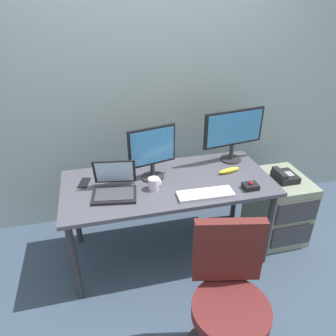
# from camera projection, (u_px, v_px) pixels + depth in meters

# --- Properties ---
(ground_plane) EXTENTS (8.00, 8.00, 0.00)m
(ground_plane) POSITION_uv_depth(u_px,v_px,m) (168.00, 250.00, 2.81)
(ground_plane) COLOR #364659
(back_wall) EXTENTS (6.00, 0.10, 2.80)m
(back_wall) POSITION_uv_depth(u_px,v_px,m) (148.00, 72.00, 2.74)
(back_wall) COLOR #8EA1A1
(back_wall) RESTS_ON ground
(desk) EXTENTS (1.62, 0.74, 0.72)m
(desk) POSITION_uv_depth(u_px,v_px,m) (168.00, 189.00, 2.49)
(desk) COLOR #484852
(desk) RESTS_ON ground
(file_cabinet) EXTENTS (0.42, 0.53, 0.60)m
(file_cabinet) POSITION_uv_depth(u_px,v_px,m) (278.00, 207.00, 2.87)
(file_cabinet) COLOR gray
(file_cabinet) RESTS_ON ground
(desk_phone) EXTENTS (0.17, 0.20, 0.09)m
(desk_phone) POSITION_uv_depth(u_px,v_px,m) (285.00, 176.00, 2.69)
(desk_phone) COLOR black
(desk_phone) RESTS_ON file_cabinet
(office_chair) EXTENTS (0.52, 0.52, 0.93)m
(office_chair) POSITION_uv_depth(u_px,v_px,m) (228.00, 306.00, 1.82)
(office_chair) COLOR black
(office_chair) RESTS_ON ground
(monitor_main) EXTENTS (0.55, 0.18, 0.45)m
(monitor_main) POSITION_uv_depth(u_px,v_px,m) (234.00, 131.00, 2.65)
(monitor_main) COLOR #262628
(monitor_main) RESTS_ON desk
(monitor_side) EXTENTS (0.38, 0.18, 0.43)m
(monitor_side) POSITION_uv_depth(u_px,v_px,m) (152.00, 150.00, 2.40)
(monitor_side) COLOR #262628
(monitor_side) RESTS_ON desk
(keyboard) EXTENTS (0.41, 0.15, 0.03)m
(keyboard) POSITION_uv_depth(u_px,v_px,m) (206.00, 194.00, 2.28)
(keyboard) COLOR silver
(keyboard) RESTS_ON desk
(laptop) EXTENTS (0.35, 0.33, 0.23)m
(laptop) POSITION_uv_depth(u_px,v_px,m) (115.00, 186.00, 2.30)
(laptop) COLOR black
(laptop) RESTS_ON desk
(trackball_mouse) EXTENTS (0.11, 0.09, 0.07)m
(trackball_mouse) POSITION_uv_depth(u_px,v_px,m) (251.00, 186.00, 2.36)
(trackball_mouse) COLOR black
(trackball_mouse) RESTS_ON desk
(coffee_mug) EXTENTS (0.09, 0.08, 0.09)m
(coffee_mug) POSITION_uv_depth(u_px,v_px,m) (154.00, 184.00, 2.35)
(coffee_mug) COLOR silver
(coffee_mug) RESTS_ON desk
(cell_phone) EXTENTS (0.11, 0.16, 0.01)m
(cell_phone) POSITION_uv_depth(u_px,v_px,m) (84.00, 183.00, 2.43)
(cell_phone) COLOR black
(cell_phone) RESTS_ON desk
(banana) EXTENTS (0.19, 0.08, 0.04)m
(banana) POSITION_uv_depth(u_px,v_px,m) (229.00, 170.00, 2.57)
(banana) COLOR yellow
(banana) RESTS_ON desk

